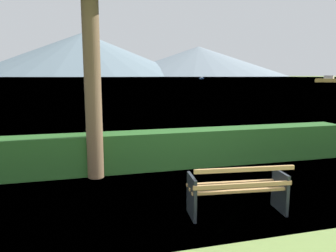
% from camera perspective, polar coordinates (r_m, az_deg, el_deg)
% --- Properties ---
extents(ground_plane, '(1400.00, 1400.00, 0.00)m').
position_cam_1_polar(ground_plane, '(5.51, 12.09, -15.05)').
color(ground_plane, olive).
extents(water_surface, '(620.00, 620.00, 0.00)m').
position_cam_1_polar(water_surface, '(313.61, -14.62, 8.45)').
color(water_surface, '#7A99A8').
rests_on(water_surface, ground_plane).
extents(park_bench, '(1.63, 0.73, 0.87)m').
position_cam_1_polar(park_bench, '(5.30, 12.47, -11.13)').
color(park_bench, tan).
rests_on(park_bench, ground_plane).
extents(hedge_row, '(8.74, 0.66, 0.90)m').
position_cam_1_polar(hedge_row, '(7.86, 2.82, -4.01)').
color(hedge_row, '#285B23').
rests_on(hedge_row, ground_plane).
extents(fishing_boat_near, '(1.60, 4.09, 1.43)m').
position_cam_1_polar(fishing_boat_near, '(192.20, 6.08, 8.58)').
color(fishing_boat_near, '#335693').
rests_on(fishing_boat_near, water_surface).
extents(sailboat_mid, '(6.71, 7.36, 2.14)m').
position_cam_1_polar(sailboat_mid, '(113.39, 26.96, 7.42)').
color(sailboat_mid, gold).
rests_on(sailboat_mid, water_surface).
extents(distant_hills, '(853.66, 409.19, 85.30)m').
position_cam_1_polar(distant_hills, '(592.09, -19.82, 12.06)').
color(distant_hills, slate).
rests_on(distant_hills, ground_plane).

